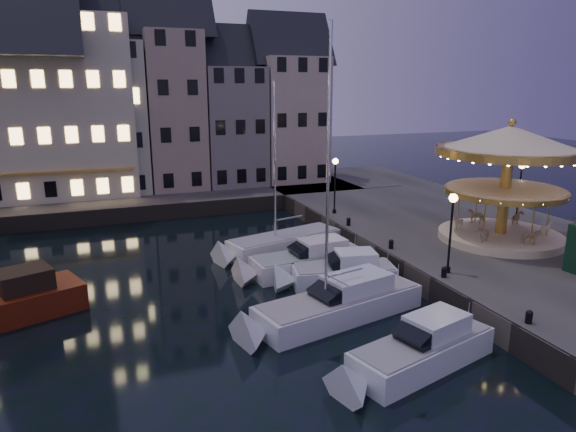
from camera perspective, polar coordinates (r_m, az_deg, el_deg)
name	(u,v)px	position (r m, az deg, el deg)	size (l,w,h in m)	color
ground	(329,326)	(24.15, 4.59, -12.07)	(160.00, 160.00, 0.00)	black
quay_east	(484,243)	(36.03, 20.95, -2.85)	(16.00, 56.00, 1.30)	#474442
quay_north	(116,200)	(48.57, -18.59, 1.65)	(44.00, 12.00, 1.30)	#474442
quaywall_e	(377,257)	(31.44, 9.89, -4.55)	(0.15, 44.00, 1.30)	#47423A
quaywall_n	(145,214)	(42.84, -15.56, 0.24)	(48.00, 0.15, 1.30)	#47423A
streetlamp_b	(451,222)	(27.20, 17.71, -0.62)	(0.44, 0.44, 4.17)	black
streetlamp_c	(335,178)	(38.41, 5.25, 4.26)	(0.44, 0.44, 4.17)	black
streetlamp_d	(520,183)	(39.72, 24.39, 3.36)	(0.44, 0.44, 4.17)	black
bollard_a	(529,316)	(23.43, 25.22, -10.04)	(0.30, 0.30, 0.57)	black
bollard_b	(444,272)	(27.18, 16.96, -5.92)	(0.30, 0.30, 0.57)	black
bollard_c	(391,244)	(31.04, 11.39, -3.03)	(0.30, 0.30, 0.57)	black
bollard_d	(349,221)	(35.62, 6.74, -0.57)	(0.30, 0.30, 0.57)	black
townhouse_nb	(33,114)	(49.77, -26.48, 10.09)	(6.16, 8.00, 13.80)	gray
townhouse_nc	(107,107)	(49.55, -19.46, 11.34)	(6.82, 8.00, 14.80)	#A6A890
townhouse_nd	(172,101)	(50.02, -12.78, 12.39)	(5.50, 8.00, 15.80)	gray
townhouse_ne	(229,116)	(51.15, -6.53, 10.99)	(6.16, 8.00, 12.80)	slate
townhouse_nf	(288,110)	(52.94, -0.05, 11.74)	(6.82, 8.00, 13.80)	#B09A8C
hotel_corner	(31,96)	(49.71, -26.62, 11.82)	(17.60, 9.00, 16.80)	beige
motorboat_b	(415,354)	(21.13, 13.95, -14.65)	(7.43, 3.85, 2.15)	silver
motorboat_c	(333,306)	(24.49, 5.03, -9.93)	(9.53, 4.38, 12.64)	silver
motorboat_d	(336,275)	(28.39, 5.34, -6.53)	(6.69, 3.37, 2.15)	silver
motorboat_e	(303,263)	(30.11, 1.72, -5.21)	(7.97, 2.76, 2.15)	silver
motorboat_f	(278,245)	(33.77, -1.13, -3.21)	(8.90, 4.36, 11.83)	white
carousel	(508,161)	(33.81, 23.26, 5.59)	(8.58, 8.58, 7.51)	beige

